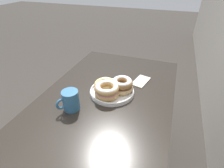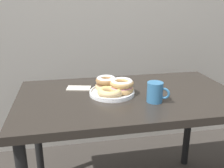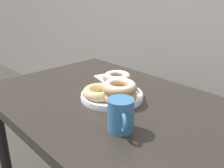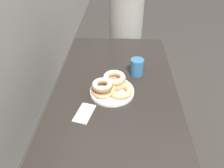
{
  "view_description": "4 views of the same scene",
  "coord_description": "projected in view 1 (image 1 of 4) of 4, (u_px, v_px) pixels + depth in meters",
  "views": [
    {
      "loc": [
        0.66,
        0.65,
        1.32
      ],
      "look_at": [
        -0.09,
        0.38,
        0.79
      ],
      "focal_mm": 28.0,
      "sensor_mm": 36.0,
      "label": 1
    },
    {
      "loc": [
        -0.34,
        -0.88,
        1.23
      ],
      "look_at": [
        -0.09,
        0.38,
        0.79
      ],
      "focal_mm": 40.0,
      "sensor_mm": 36.0,
      "label": 2
    },
    {
      "loc": [
        0.57,
        -0.24,
        1.15
      ],
      "look_at": [
        -0.09,
        0.38,
        0.79
      ],
      "focal_mm": 40.0,
      "sensor_mm": 36.0,
      "label": 3
    },
    {
      "loc": [
        -1.04,
        0.34,
        1.51
      ],
      "look_at": [
        -0.09,
        0.38,
        0.79
      ],
      "focal_mm": 35.0,
      "sensor_mm": 36.0,
      "label": 4
    }
  ],
  "objects": [
    {
      "name": "ground_plane",
      "position": [
        64.0,
        163.0,
        1.42
      ],
      "size": [
        14.0,
        14.0,
        0.0
      ],
      "primitive_type": "plane",
      "color": "#38332D"
    },
    {
      "name": "dining_table",
      "position": [
        104.0,
        114.0,
        0.97
      ],
      "size": [
        1.21,
        0.7,
        0.73
      ],
      "color": "#28231E",
      "rests_on": "ground_plane"
    },
    {
      "name": "donut_plate",
      "position": [
        112.0,
        88.0,
        0.96
      ],
      "size": [
        0.27,
        0.26,
        0.09
      ],
      "color": "white",
      "rests_on": "dining_table"
    },
    {
      "name": "coffee_mug",
      "position": [
        70.0,
        100.0,
        0.85
      ],
      "size": [
        0.11,
        0.09,
        0.1
      ],
      "color": "teal",
      "rests_on": "dining_table"
    },
    {
      "name": "napkin",
      "position": [
        141.0,
        81.0,
        1.09
      ],
      "size": [
        0.15,
        0.11,
        0.01
      ],
      "color": "beige",
      "rests_on": "dining_table"
    }
  ]
}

